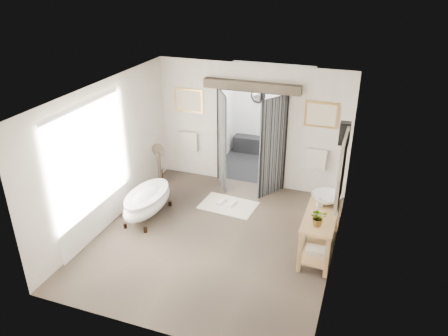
{
  "coord_description": "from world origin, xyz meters",
  "views": [
    {
      "loc": [
        2.57,
        -6.63,
        4.92
      ],
      "look_at": [
        0.0,
        0.6,
        1.25
      ],
      "focal_mm": 35.0,
      "sensor_mm": 36.0,
      "label": 1
    }
  ],
  "objects": [
    {
      "name": "ground_plane",
      "position": [
        0.0,
        0.0,
        0.0
      ],
      "size": [
        5.0,
        5.0,
        0.0
      ],
      "primitive_type": "plane",
      "color": "brown"
    },
    {
      "name": "basin",
      "position": [
        2.0,
        0.58,
        0.95
      ],
      "size": [
        0.61,
        0.61,
        0.19
      ],
      "primitive_type": "imported",
      "rotation": [
        0.0,
        0.0,
        -0.08
      ],
      "color": "white",
      "rests_on": "vanity"
    },
    {
      "name": "back_wall_dressing",
      "position": [
        0.0,
        2.32,
        1.56
      ],
      "size": [
        3.82,
        0.75,
        2.52
      ],
      "color": "black",
      "rests_on": "ground_plane"
    },
    {
      "name": "soap_bottle_a",
      "position": [
        1.91,
        0.44,
        0.95
      ],
      "size": [
        0.12,
        0.12,
        0.19
      ],
      "primitive_type": "imported",
      "rotation": [
        0.0,
        0.0,
        0.39
      ],
      "color": "gray",
      "rests_on": "vanity"
    },
    {
      "name": "plant",
      "position": [
        1.97,
        -0.2,
        1.01
      ],
      "size": [
        0.35,
        0.33,
        0.31
      ],
      "primitive_type": "imported",
      "rotation": [
        0.0,
        0.0,
        0.35
      ],
      "color": "gray",
      "rests_on": "vanity"
    },
    {
      "name": "clawfoot_tub",
      "position": [
        -1.59,
        0.29,
        0.38
      ],
      "size": [
        0.7,
        1.58,
        0.77
      ],
      "color": "black",
      "rests_on": "ground_plane"
    },
    {
      "name": "shower_room",
      "position": [
        0.0,
        3.99,
        0.91
      ],
      "size": [
        2.22,
        2.01,
        2.51
      ],
      "color": "black",
      "rests_on": "ground_plane"
    },
    {
      "name": "room_shell",
      "position": [
        -0.04,
        -0.12,
        1.86
      ],
      "size": [
        4.52,
        5.02,
        2.91
      ],
      "color": "silver",
      "rests_on": "ground_plane"
    },
    {
      "name": "slippers",
      "position": [
        -0.19,
        1.32,
        0.04
      ],
      "size": [
        0.42,
        0.29,
        0.05
      ],
      "color": "silver",
      "rests_on": "rug"
    },
    {
      "name": "rug",
      "position": [
        -0.14,
        1.27,
        0.01
      ],
      "size": [
        1.26,
        0.89,
        0.01
      ],
      "primitive_type": "cube",
      "rotation": [
        0.0,
        0.0,
        -0.08
      ],
      "color": "beige",
      "rests_on": "ground_plane"
    },
    {
      "name": "vanity",
      "position": [
        1.95,
        0.29,
        0.51
      ],
      "size": [
        0.57,
        1.6,
        0.85
      ],
      "color": "tan",
      "rests_on": "ground_plane"
    },
    {
      "name": "soap_bottle_b",
      "position": [
        1.88,
        0.94,
        0.93
      ],
      "size": [
        0.14,
        0.14,
        0.15
      ],
      "primitive_type": "imported",
      "rotation": [
        0.0,
        0.0,
        -0.18
      ],
      "color": "gray",
      "rests_on": "vanity"
    },
    {
      "name": "pedestal_mirror",
      "position": [
        -2.0,
        1.64,
        0.47
      ],
      "size": [
        0.32,
        0.21,
        1.09
      ],
      "color": "#4D4231",
      "rests_on": "ground_plane"
    }
  ]
}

